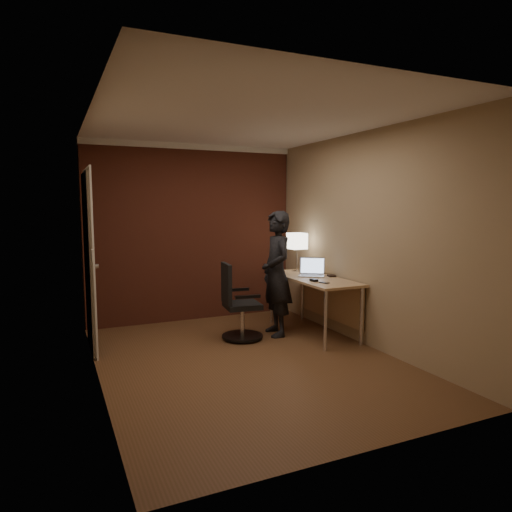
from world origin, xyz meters
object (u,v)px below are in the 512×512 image
desk (318,287)px  laptop (312,271)px  office_chair (238,307)px  mouse (314,280)px  person (277,274)px  phone (324,283)px  desk_lamp (297,242)px  wallet (331,276)px

desk → laptop: bearing=97.3°
desk → office_chair: bearing=172.8°
mouse → person: 0.51m
laptop → mouse: 0.46m
phone → office_chair: bearing=129.7°
desk_lamp → person: bearing=-141.7°
desk → mouse: bearing=-129.4°
desk_lamp → phone: 1.07m
phone → laptop: bearing=56.1°
desk → laptop: (-0.02, 0.13, 0.19)m
laptop → mouse: (-0.21, -0.41, -0.05)m
desk → phone: phone is taller
desk → phone: (-0.18, -0.43, 0.13)m
desk_lamp → laptop: 0.55m
laptop → person: person is taller
laptop → desk: bearing=-82.7°
laptop → phone: size_ratio=3.64×
desk → desk_lamp: desk_lamp is taller
desk_lamp → person: person is taller
desk_lamp → office_chair: size_ratio=0.58×
desk_lamp → desk: bearing=-89.5°
phone → wallet: size_ratio=1.05×
phone → office_chair: 1.10m
desk_lamp → wallet: 0.74m
wallet → mouse: bearing=-150.3°
wallet → office_chair: bearing=171.6°
desk_lamp → mouse: desk_lamp is taller
person → laptop: bearing=96.7°
person → mouse: bearing=43.3°
desk_lamp → laptop: (-0.01, -0.42, -0.35)m
person → office_chair: bearing=-84.0°
laptop → phone: bearing=-106.1°
laptop → wallet: size_ratio=3.80×
desk → laptop: size_ratio=3.58×
desk_lamp → wallet: desk_lamp is taller
office_chair → mouse: bearing=-26.5°
desk → phone: 0.48m
office_chair → phone: bearing=-32.5°
wallet → office_chair: size_ratio=0.12×
desk_lamp → mouse: bearing=-105.3°
desk_lamp → mouse: size_ratio=5.35×
desk_lamp → wallet: size_ratio=4.86×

